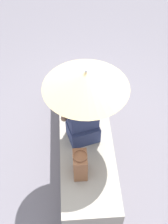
{
  "coord_description": "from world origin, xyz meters",
  "views": [
    {
      "loc": [
        2.28,
        -0.17,
        3.33
      ],
      "look_at": [
        0.08,
        -0.02,
        0.81
      ],
      "focal_mm": 47.72,
      "sensor_mm": 36.0,
      "label": 1
    }
  ],
  "objects_px": {
    "person_seated": "(83,116)",
    "tote_bag_canvas": "(92,93)",
    "handbag_black": "(80,165)",
    "parasol": "(86,80)"
  },
  "relations": [
    {
      "from": "person_seated",
      "to": "tote_bag_canvas",
      "type": "distance_m",
      "value": 0.61
    },
    {
      "from": "person_seated",
      "to": "handbag_black",
      "type": "xyz_separation_m",
      "value": [
        0.49,
        -0.06,
        -0.22
      ]
    },
    {
      "from": "handbag_black",
      "to": "tote_bag_canvas",
      "type": "distance_m",
      "value": 1.06
    },
    {
      "from": "person_seated",
      "to": "tote_bag_canvas",
      "type": "relative_size",
      "value": 2.56
    },
    {
      "from": "person_seated",
      "to": "parasol",
      "type": "relative_size",
      "value": 0.91
    },
    {
      "from": "person_seated",
      "to": "parasol",
      "type": "bearing_deg",
      "value": 153.36
    },
    {
      "from": "tote_bag_canvas",
      "to": "person_seated",
      "type": "bearing_deg",
      "value": -14.8
    },
    {
      "from": "handbag_black",
      "to": "parasol",
      "type": "bearing_deg",
      "value": 170.38
    },
    {
      "from": "parasol",
      "to": "tote_bag_canvas",
      "type": "distance_m",
      "value": 0.85
    },
    {
      "from": "parasol",
      "to": "handbag_black",
      "type": "distance_m",
      "value": 0.88
    }
  ]
}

